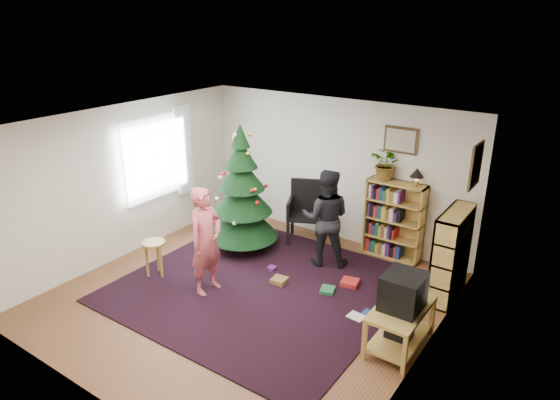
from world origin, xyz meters
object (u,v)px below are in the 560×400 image
Objects in this scene: person_standing at (206,241)px; table_lamp at (417,174)px; picture_right at (476,165)px; stool at (154,250)px; person_by_chair at (326,218)px; picture_back at (401,140)px; christmas_tree at (242,199)px; bookshelf_back at (394,219)px; bookshelf_right at (451,254)px; potted_plant at (387,164)px; crt_tv at (403,291)px; tv_stand at (400,323)px; armchair at (309,208)px.

person_standing is 3.35m from table_lamp.
picture_right is 1.03× the size of stool.
picture_right is at bearing 161.97° from person_by_chair.
christmas_tree reaches higher than picture_back.
table_lamp is (0.35, -0.14, -0.45)m from picture_back.
person_by_chair reaches higher than bookshelf_back.
person_by_chair is (1.93, 1.83, 0.35)m from stool.
table_lamp is (3.02, 2.68, 1.05)m from stool.
bookshelf_right is at bearing 27.29° from stool.
bookshelf_back is 2.24× the size of stool.
potted_plant is at bearing 29.90° from christmas_tree.
table_lamp is at bearing 108.01° from crt_tv.
bookshelf_back is at bearing 180.00° from table_lamp.
bookshelf_back is at bearing 0.00° from potted_plant.
christmas_tree is 1.68× the size of bookshelf_back.
tv_stand is at bearing -17.65° from christmas_tree.
bookshelf_right is 1.76m from potted_plant.
bookshelf_back is 0.88m from table_lamp.
picture_right is at bearing 27.66° from stool.
crt_tv is 2.80m from person_standing.
table_lamp is at bearing 24.75° from christmas_tree.
bookshelf_right is 3.45m from person_standing.
armchair is (-2.65, 0.51, -0.09)m from bookshelf_right.
bookshelf_back is 1.00× the size of bookshelf_right.
picture_right is 1.63m from potted_plant.
potted_plant is (-1.47, 0.59, -0.38)m from picture_right.
person_by_chair is at bearing -28.82° from person_standing.
picture_right is 2.38m from person_by_chair.
table_lamp is at bearing -19.07° from armchair.
bookshelf_right is 1.31× the size of tv_stand.
tv_stand is at bearing -63.39° from armchair.
tv_stand is 3.77m from stool.
person_standing reaches higher than table_lamp.
picture_right is 1.30m from bookshelf_right.
picture_right reaches higher than person_by_chair.
armchair is 0.67× the size of person_by_chair.
potted_plant is at bearing 180.00° from bookshelf_back.
christmas_tree is at bearing -150.97° from armchair.
person_standing is at bearing -121.18° from armchair.
bookshelf_back is 0.82× the size of person_by_chair.
picture_right reaches higher than person_standing.
table_lamp is (-0.71, 2.19, 0.73)m from crt_tv.
stool is at bearing -108.25° from christmas_tree.
bookshelf_right is (3.36, 0.47, -0.24)m from christmas_tree.
armchair is 1.65m from potted_plant.
armchair is at bearing 141.51° from crt_tv.
table_lamp is at bearing 50.34° from bookshelf_right.
crt_tv is 2.63m from potted_plant.
potted_plant is at bearing 119.01° from tv_stand.
crt_tv is 3.23m from armchair.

